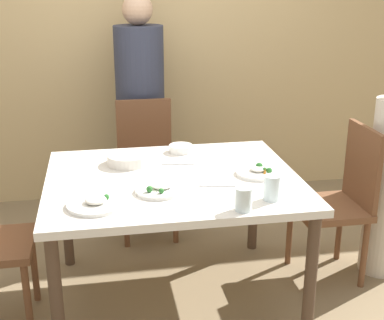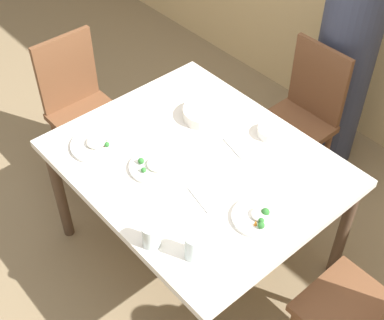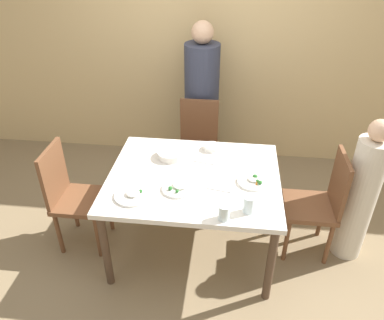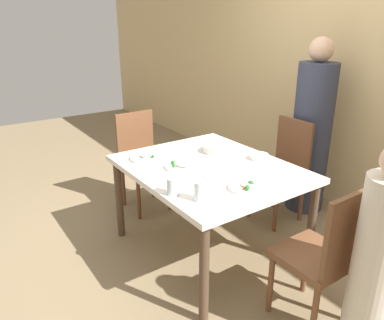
{
  "view_description": "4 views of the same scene",
  "coord_description": "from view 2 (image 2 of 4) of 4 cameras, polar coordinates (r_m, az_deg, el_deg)",
  "views": [
    {
      "loc": [
        -0.36,
        -2.59,
        1.72
      ],
      "look_at": [
        0.12,
        0.09,
        0.78
      ],
      "focal_mm": 50.0,
      "sensor_mm": 36.0,
      "label": 1
    },
    {
      "loc": [
        1.38,
        -1.24,
        2.52
      ],
      "look_at": [
        0.07,
        -0.1,
        0.84
      ],
      "focal_mm": 50.0,
      "sensor_mm": 36.0,
      "label": 2
    },
    {
      "loc": [
        0.26,
        -2.35,
        2.37
      ],
      "look_at": [
        -0.03,
        0.1,
        0.8
      ],
      "focal_mm": 35.0,
      "sensor_mm": 36.0,
      "label": 3
    },
    {
      "loc": [
        2.04,
        -1.57,
        1.75
      ],
      "look_at": [
        -0.11,
        -0.08,
        0.76
      ],
      "focal_mm": 35.0,
      "sensor_mm": 36.0,
      "label": 4
    }
  ],
  "objects": [
    {
      "name": "chair_adult_spot",
      "position": [
        3.26,
        11.57,
        4.74
      ],
      "size": [
        0.4,
        0.4,
        0.92
      ],
      "color": "brown",
      "rests_on": "ground_plane"
    },
    {
      "name": "bowl_curry",
      "position": [
        2.8,
        1.39,
        5.06
      ],
      "size": [
        0.23,
        0.23,
        0.06
      ],
      "color": "silver",
      "rests_on": "dining_table"
    },
    {
      "name": "plate_rice_child",
      "position": [
        2.68,
        -10.05,
        1.68
      ],
      "size": [
        0.27,
        0.27,
        0.05
      ],
      "color": "white",
      "rests_on": "dining_table"
    },
    {
      "name": "ground_plane",
      "position": [
        3.13,
        0.47,
        -9.62
      ],
      "size": [
        10.0,
        10.0,
        0.0
      ],
      "primitive_type": "plane",
      "color": "#847051"
    },
    {
      "name": "dining_table",
      "position": [
        2.63,
        0.55,
        -1.17
      ],
      "size": [
        1.31,
        1.08,
        0.73
      ],
      "color": "silver",
      "rests_on": "ground_plane"
    },
    {
      "name": "bowl_rice_small",
      "position": [
        2.73,
        8.47,
        3.04
      ],
      "size": [
        0.14,
        0.14,
        0.04
      ],
      "color": "white",
      "rests_on": "dining_table"
    },
    {
      "name": "plate_noodles",
      "position": [
        2.54,
        -4.1,
        -0.62
      ],
      "size": [
        0.23,
        0.23,
        0.05
      ],
      "color": "white",
      "rests_on": "dining_table"
    },
    {
      "name": "glass_water_short",
      "position": [
        2.21,
        -4.36,
        -8.02
      ],
      "size": [
        0.08,
        0.08,
        0.11
      ],
      "color": "silver",
      "rests_on": "dining_table"
    },
    {
      "name": "chair_empty_left",
      "position": [
        3.33,
        -11.71,
        5.7
      ],
      "size": [
        0.4,
        0.4,
        0.92
      ],
      "rotation": [
        0.0,
        0.0,
        1.57
      ],
      "color": "brown",
      "rests_on": "ground_plane"
    },
    {
      "name": "fork_steel",
      "position": [
        2.64,
        4.46,
        1.26
      ],
      "size": [
        0.18,
        0.06,
        0.01
      ],
      "color": "silver",
      "rests_on": "dining_table"
    },
    {
      "name": "spoon_steel",
      "position": [
        2.4,
        0.8,
        -4.28
      ],
      "size": [
        0.18,
        0.05,
        0.01
      ],
      "color": "silver",
      "rests_on": "dining_table"
    },
    {
      "name": "person_adult",
      "position": [
        3.36,
        16.01,
        10.31
      ],
      "size": [
        0.35,
        0.35,
        1.61
      ],
      "color": "#33384C",
      "rests_on": "ground_plane"
    },
    {
      "name": "plate_rice_adult",
      "position": [
        2.33,
        7.12,
        -6.04
      ],
      "size": [
        0.23,
        0.23,
        0.06
      ],
      "color": "white",
      "rests_on": "dining_table"
    },
    {
      "name": "glass_water_tall",
      "position": [
        2.16,
        0.22,
        -9.23
      ],
      "size": [
        0.08,
        0.08,
        0.12
      ],
      "color": "silver",
      "rests_on": "dining_table"
    },
    {
      "name": "chair_child_spot",
      "position": [
        2.44,
        18.29,
        -15.47
      ],
      "size": [
        0.4,
        0.4,
        0.92
      ],
      "rotation": [
        0.0,
        0.0,
        -1.57
      ],
      "color": "brown",
      "rests_on": "ground_plane"
    }
  ]
}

